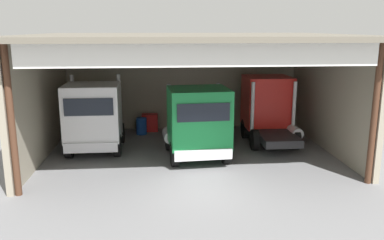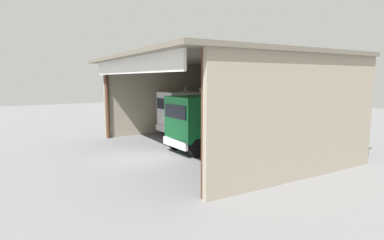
{
  "view_description": "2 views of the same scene",
  "coord_description": "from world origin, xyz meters",
  "views": [
    {
      "loc": [
        -1.52,
        -13.76,
        5.83
      ],
      "look_at": [
        0.0,
        3.41,
        1.87
      ],
      "focal_mm": 37.68,
      "sensor_mm": 36.0,
      "label": 1
    },
    {
      "loc": [
        15.44,
        -5.51,
        4.31
      ],
      "look_at": [
        0.0,
        3.41,
        1.87
      ],
      "focal_mm": 28.59,
      "sensor_mm": 36.0,
      "label": 2
    }
  ],
  "objects": [
    {
      "name": "oil_drum",
      "position": [
        -2.41,
        8.27,
        0.46
      ],
      "size": [
        0.58,
        0.58,
        0.92
      ],
      "primitive_type": "cylinder",
      "color": "#194CB2",
      "rests_on": "ground"
    },
    {
      "name": "workshop_shed",
      "position": [
        0.0,
        5.68,
        3.84
      ],
      "size": [
        14.11,
        10.8,
        5.55
      ],
      "color": "#9E937F",
      "rests_on": "ground"
    },
    {
      "name": "truck_red_right_bay",
      "position": [
        4.22,
        6.2,
        1.76
      ],
      "size": [
        2.49,
        4.63,
        3.39
      ],
      "rotation": [
        0.0,
        0.0,
        -0.01
      ],
      "color": "red",
      "rests_on": "ground"
    },
    {
      "name": "tool_cart",
      "position": [
        -1.95,
        8.92,
        0.5
      ],
      "size": [
        0.9,
        0.6,
        1.0
      ],
      "primitive_type": "cube",
      "color": "red",
      "rests_on": "ground"
    },
    {
      "name": "ground_plane",
      "position": [
        0.0,
        0.0,
        0.0
      ],
      "size": [
        80.0,
        80.0,
        0.0
      ],
      "primitive_type": "plane",
      "color": "slate",
      "rests_on": "ground"
    },
    {
      "name": "truck_green_yard_outside",
      "position": [
        0.24,
        3.61,
        1.74
      ],
      "size": [
        2.94,
        5.05,
        3.32
      ],
      "rotation": [
        0.0,
        0.0,
        3.21
      ],
      "color": "#197F3D",
      "rests_on": "ground"
    },
    {
      "name": "truck_white_left_bay",
      "position": [
        -4.5,
        5.08,
        1.74
      ],
      "size": [
        2.66,
        4.8,
        3.62
      ],
      "rotation": [
        0.0,
        0.0,
        3.15
      ],
      "color": "white",
      "rests_on": "ground"
    }
  ]
}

